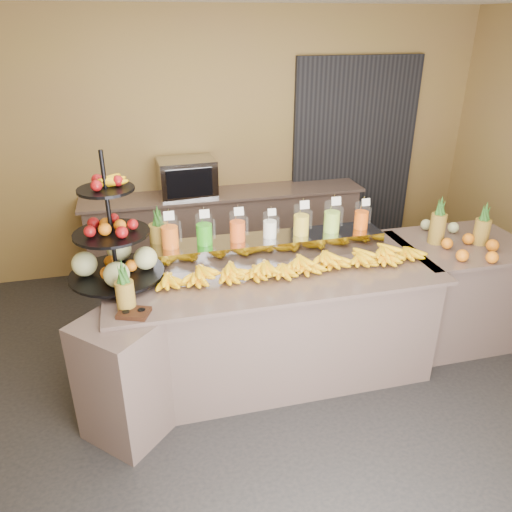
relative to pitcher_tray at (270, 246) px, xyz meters
name	(u,v)px	position (x,y,z in m)	size (l,w,h in m)	color
ground	(282,393)	(-0.05, -0.58, -1.01)	(6.00, 6.00, 0.00)	black
room_envelope	(281,130)	(0.14, 0.21, 0.87)	(6.04, 5.02, 2.82)	olive
buffet_counter	(260,327)	(-0.16, -0.32, -0.54)	(2.75, 1.25, 0.93)	gray
right_counter	(453,290)	(1.65, -0.18, -0.54)	(1.08, 0.88, 0.93)	gray
back_ledge	(226,231)	(-0.05, 1.67, -0.54)	(3.10, 0.55, 0.93)	gray
pitcher_tray	(270,246)	(0.00, 0.00, 0.00)	(1.85, 0.30, 0.15)	gray
juice_pitcher_orange_a	(170,234)	(-0.78, 0.00, 0.18)	(0.13, 0.14, 0.32)	silver
juice_pitcher_green	(204,231)	(-0.52, 0.00, 0.18)	(0.13, 0.13, 0.31)	silver
juice_pitcher_orange_b	(238,228)	(-0.26, 0.00, 0.18)	(0.13, 0.13, 0.30)	silver
juice_pitcher_milk	(270,227)	(0.00, 0.00, 0.17)	(0.11, 0.12, 0.27)	silver
juice_pitcher_lemon	(301,222)	(0.26, 0.00, 0.18)	(0.13, 0.13, 0.31)	silver
juice_pitcher_lime	(332,219)	(0.52, 0.00, 0.18)	(0.13, 0.14, 0.32)	silver
juice_pitcher_orange_c	(361,217)	(0.78, 0.00, 0.17)	(0.12, 0.12, 0.29)	silver
banana_heap	(295,261)	(0.11, -0.32, 0.00)	(2.11, 0.19, 0.18)	yellow
fruit_stand	(121,250)	(-1.14, -0.16, 0.17)	(0.77, 0.77, 0.95)	black
condiment_caddy	(134,313)	(-1.09, -0.67, -0.06)	(0.19, 0.14, 0.03)	black
pineapple_left_a	(125,292)	(-1.13, -0.59, 0.06)	(0.12, 0.12, 0.36)	brown
pineapple_left_b	(160,238)	(-0.85, 0.15, 0.09)	(0.15, 0.15, 0.45)	brown
right_fruit_pile	(464,239)	(1.58, -0.28, 0.01)	(0.49, 0.47, 0.26)	brown
oven_warmer	(187,177)	(-0.45, 1.67, 0.12)	(0.59, 0.41, 0.39)	gray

